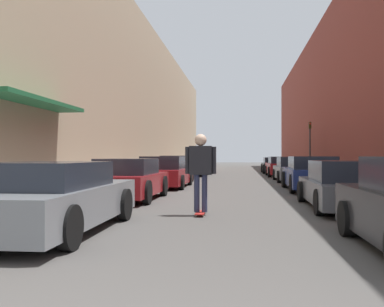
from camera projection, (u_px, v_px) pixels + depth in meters
The scene contains 18 objects.
ground at pixel (235, 179), 24.55m from camera, with size 127.48×127.48×0.00m, color #4C4947.
curb_strip_left at pixel (167, 174), 30.87m from camera, with size 1.80×57.94×0.12m.
curb_strip_right at pixel (308, 174), 29.74m from camera, with size 1.80×57.94×0.12m.
building_row_left at pixel (128, 103), 31.22m from camera, with size 4.90×57.94×10.47m.
building_row_right at pixel (351, 97), 29.43m from camera, with size 4.90×57.94×10.82m.
parked_car_left_0 at pixel (50, 198), 7.59m from camera, with size 2.05×4.70×1.25m.
parked_car_left_1 at pixel (129, 180), 13.21m from camera, with size 1.86×4.18×1.27m.
parked_car_left_2 at pixel (165, 173), 18.44m from camera, with size 2.00×4.51×1.34m.
parked_car_left_3 at pixel (178, 168), 23.83m from camera, with size 1.96×3.99×1.37m.
parked_car_left_4 at pixel (192, 167), 29.01m from camera, with size 2.03×4.27×1.28m.
parked_car_left_5 at pixel (200, 165), 34.47m from camera, with size 2.06×4.23×1.27m.
parked_car_right_1 at pixel (347, 186), 10.97m from camera, with size 2.08×4.70×1.23m.
parked_car_right_2 at pixel (311, 174), 16.69m from camera, with size 1.95×4.77×1.34m.
parked_car_right_3 at pixel (293, 170), 22.65m from camera, with size 1.85×4.46×1.29m.
parked_car_right_4 at pixel (282, 167), 28.23m from camera, with size 2.00×4.63×1.31m.
parked_car_right_5 at pixel (274, 165), 33.63m from camera, with size 1.86×4.18×1.24m.
skateboarder at pixel (201, 165), 9.76m from camera, with size 0.71×0.78×1.86m.
traffic_light at pixel (310, 142), 28.71m from camera, with size 0.16×0.22×3.51m.
Camera 1 is at (0.34, -1.50, 1.36)m, focal length 40.00 mm.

